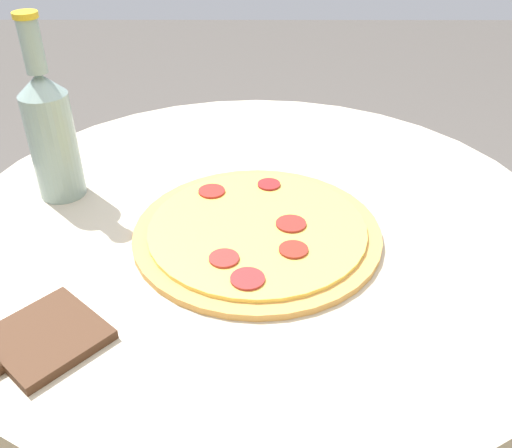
% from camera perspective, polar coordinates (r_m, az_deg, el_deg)
% --- Properties ---
extents(table, '(0.91, 0.91, 0.74)m').
position_cam_1_polar(table, '(0.96, 0.02, -7.98)').
color(table, '#B2A893').
rests_on(table, ground_plane).
extents(pizza, '(0.35, 0.35, 0.02)m').
position_cam_1_polar(pizza, '(0.81, -0.00, -0.73)').
color(pizza, '#C68E47').
rests_on(pizza, table).
extents(beer_bottle, '(0.07, 0.07, 0.28)m').
position_cam_1_polar(beer_bottle, '(0.91, -19.94, 8.77)').
color(beer_bottle, gray).
rests_on(beer_bottle, table).
extents(pizza_paddle, '(0.23, 0.24, 0.02)m').
position_cam_1_polar(pizza_paddle, '(0.68, -23.56, -12.26)').
color(pizza_paddle, '#422819').
rests_on(pizza_paddle, table).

